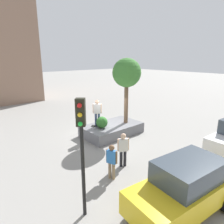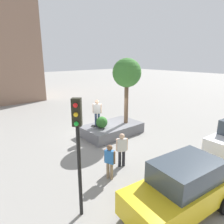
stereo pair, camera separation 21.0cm
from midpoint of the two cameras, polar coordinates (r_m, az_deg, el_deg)
name	(u,v)px [view 2 (the right image)]	position (r m, az deg, el deg)	size (l,w,h in m)	color
ground_plane	(106,134)	(14.29, -1.38, -6.19)	(120.00, 120.00, 0.00)	gray
planter_ledge	(112,129)	(14.13, 0.43, -4.91)	(4.04, 2.37, 0.71)	slate
plaza_tree	(127,74)	(13.77, 4.64, 10.72)	(1.94, 1.94, 4.47)	brown
boxwood_shrub	(101,121)	(14.05, -2.77, -2.42)	(0.51, 0.51, 0.51)	#2D6628
hedge_clump	(102,122)	(13.28, -2.46, -2.91)	(0.76, 0.76, 0.76)	#2D6628
skateboard	(97,126)	(13.66, -3.69, -3.84)	(0.71, 0.72, 0.07)	black
skateboarder	(97,111)	(13.36, -3.77, 0.34)	(0.48, 0.46, 1.76)	navy
taxi_cab	(182,188)	(7.68, 19.90, -19.46)	(4.31, 2.31, 1.93)	gold
traffic_light_corner	(78,139)	(6.36, -8.65, -7.46)	(0.37, 0.37, 4.07)	black
bystander_watching	(122,148)	(9.95, 3.39, -9.99)	(0.53, 0.39, 1.72)	black
pedestrian_crossing	(110,159)	(9.01, 0.03, -13.24)	(0.33, 0.52, 1.62)	#847056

